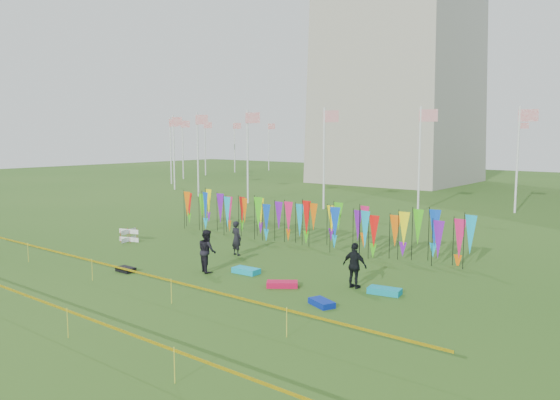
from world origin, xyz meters
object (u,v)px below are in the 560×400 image
Objects in this scene: kite_bag_black at (126,269)px; kite_bag_blue at (322,303)px; kite_bag_red at (282,284)px; box_kite at (129,235)px; person_left at (236,238)px; person_mid at (207,251)px; kite_bag_turquoise at (246,271)px; kite_bag_teal at (385,291)px; person_right at (355,266)px.

kite_bag_blue is at bearing 8.34° from kite_bag_black.
box_kite is at bearing 171.69° from kite_bag_red.
person_left is 5.63m from kite_bag_black.
box_kite is 6.87m from kite_bag_black.
person_mid is at bearing 172.74° from kite_bag_blue.
kite_bag_blue is at bearing -21.35° from kite_bag_red.
kite_bag_turquoise is 0.97× the size of kite_bag_teal.
kite_bag_black is at bearing -144.42° from kite_bag_turquoise.
kite_bag_red is (12.23, -1.79, -0.25)m from box_kite.
kite_bag_teal is (1.02, 2.62, 0.01)m from kite_bag_blue.
kite_bag_teal is at bearing 177.62° from person_left.
kite_bag_turquoise is 1.19× the size of kite_bag_blue.
kite_bag_turquoise is at bearing 146.23° from person_left.
person_right is at bearing -179.40° from kite_bag_teal.
person_right is at bearing -0.64° from box_kite.
kite_bag_turquoise is 1.37× the size of kite_bag_black.
kite_bag_red is at bearing 37.41° from person_right.
kite_bag_red reaches higher than kite_bag_blue.
kite_bag_teal reaches higher than kite_bag_red.
person_right is 4.93m from kite_bag_turquoise.
person_left reaches higher than box_kite.
kite_bag_blue is (14.76, -2.77, -0.25)m from box_kite.
kite_bag_blue is 1.15× the size of kite_bag_black.
kite_bag_red is at bearing -152.34° from person_mid.
kite_bag_turquoise is at bearing 12.90° from person_right.
kite_bag_turquoise is at bearing 164.67° from kite_bag_red.
person_mid is 6.62m from kite_bag_blue.
kite_bag_blue is at bearing 159.31° from person_left.
box_kite is at bearing 173.55° from kite_bag_turquoise.
person_right reaches higher than kite_bag_black.
box_kite is at bearing 179.46° from kite_bag_teal.
kite_bag_black is 0.71× the size of kite_bag_teal.
kite_bag_blue is 0.82× the size of kite_bag_red.
kite_bag_red is (-2.53, 0.99, 0.01)m from kite_bag_blue.
kite_bag_black is (-1.49, -5.37, -0.75)m from person_left.
box_kite is 0.61× the size of kite_bag_turquoise.
box_kite is 0.39× the size of person_mid.
person_right is at bearing 35.58° from kite_bag_red.
person_left is at bearing 171.04° from kite_bag_teal.
kite_bag_teal is at bearing -141.22° from person_mid.
kite_bag_red is (2.51, -0.69, -0.01)m from kite_bag_turquoise.
box_kite is at bearing 16.68° from person_left.
kite_bag_blue is (0.26, -2.61, -0.78)m from person_right.
person_mid reaches higher than kite_bag_black.
kite_bag_black is at bearing 63.88° from person_mid.
kite_bag_black is at bearing -160.82° from kite_bag_red.
person_left is 8.95m from kite_bag_teal.
person_right reaches higher than kite_bag_turquoise.
person_mid is at bearing -150.39° from kite_bag_turquoise.
kite_bag_red reaches higher than kite_bag_black.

